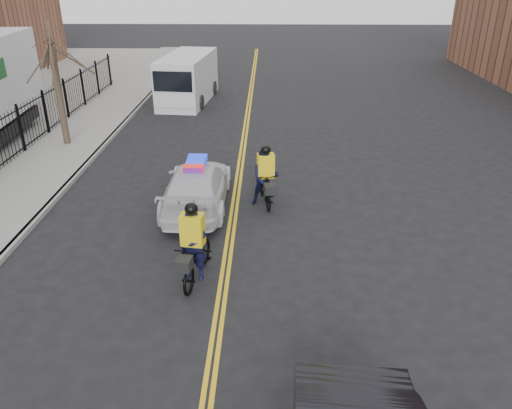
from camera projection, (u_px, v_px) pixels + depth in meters
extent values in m
plane|color=black|center=(224.00, 280.00, 12.45)|extent=(120.00, 120.00, 0.00)
cube|color=gold|center=(239.00, 164.00, 19.65)|extent=(0.10, 60.00, 0.01)
cube|color=gold|center=(243.00, 164.00, 19.65)|extent=(0.10, 60.00, 0.01)
cube|color=gray|center=(52.00, 161.00, 19.78)|extent=(3.00, 60.00, 0.15)
cube|color=gray|center=(89.00, 161.00, 19.75)|extent=(0.20, 60.00, 0.15)
cylinder|color=#3A2C22|center=(60.00, 97.00, 20.68)|extent=(0.28, 0.28, 4.00)
imported|color=silver|center=(197.00, 186.00, 15.98)|extent=(1.97, 4.82, 1.40)
cube|color=#0C26CC|center=(196.00, 163.00, 15.65)|extent=(0.59, 1.28, 0.16)
cube|color=silver|center=(188.00, 78.00, 28.32)|extent=(2.84, 6.27, 2.59)
cube|color=silver|center=(176.00, 93.00, 26.05)|extent=(2.27, 1.11, 1.35)
cube|color=black|center=(173.00, 82.00, 25.35)|extent=(2.03, 0.31, 1.01)
cylinder|color=black|center=(162.00, 101.00, 27.21)|extent=(0.36, 0.81, 0.79)
cylinder|color=black|center=(200.00, 102.00, 26.98)|extent=(0.36, 0.81, 0.79)
cylinder|color=black|center=(179.00, 87.00, 30.44)|extent=(0.36, 0.81, 0.79)
cylinder|color=black|center=(213.00, 88.00, 30.20)|extent=(0.36, 0.81, 0.79)
cylinder|color=black|center=(9.00, 114.00, 24.11)|extent=(0.13, 0.13, 1.21)
imported|color=black|center=(194.00, 259.00, 12.30)|extent=(1.06, 2.20, 1.11)
imported|color=black|center=(193.00, 245.00, 12.12)|extent=(0.76, 0.56, 1.90)
cube|color=yellow|center=(192.00, 229.00, 11.94)|extent=(0.59, 0.45, 0.80)
sphere|color=black|center=(191.00, 209.00, 11.71)|extent=(0.32, 0.32, 0.32)
cube|color=black|center=(184.00, 264.00, 11.51)|extent=(0.40, 0.44, 0.30)
imported|color=black|center=(265.00, 187.00, 16.17)|extent=(0.91, 2.06, 1.20)
imported|color=black|center=(266.00, 178.00, 16.03)|extent=(1.01, 0.85, 1.85)
cube|color=yellow|center=(266.00, 166.00, 15.85)|extent=(0.58, 0.45, 0.78)
sphere|color=black|center=(266.00, 150.00, 15.62)|extent=(0.31, 0.31, 0.31)
cube|color=black|center=(270.00, 189.00, 15.42)|extent=(0.40, 0.44, 0.29)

